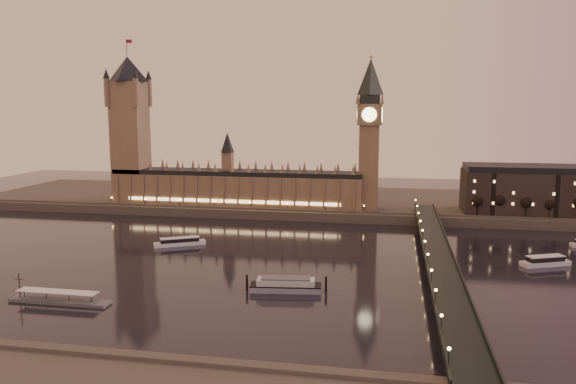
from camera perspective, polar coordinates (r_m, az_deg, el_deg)
name	(u,v)px	position (r m, az deg, el deg)	size (l,w,h in m)	color
ground	(247,261)	(282.97, -4.15, -6.96)	(700.00, 700.00, 0.00)	black
far_embankment	(339,202)	(436.39, 5.22, -1.03)	(560.00, 130.00, 6.00)	#423D35
palace_of_westminster	(236,183)	(403.57, -5.31, 0.87)	(180.00, 26.62, 52.00)	brown
victoria_tower	(130,121)	(429.03, -15.79, 6.95)	(31.68, 31.68, 118.00)	brown
big_ben	(370,125)	(384.87, 8.29, 6.75)	(17.68, 17.68, 104.00)	brown
westminster_bridge	(437,259)	(273.44, 14.86, -6.59)	(13.20, 260.00, 15.30)	black
bare_tree_0	(477,202)	(381.10, 18.68, -0.98)	(6.15, 6.15, 12.51)	black
bare_tree_1	(502,203)	(383.48, 20.87, -1.04)	(6.15, 6.15, 12.51)	black
bare_tree_2	(526,204)	(386.41, 23.03, -1.09)	(6.15, 6.15, 12.51)	black
bare_tree_3	(551,204)	(389.88, 25.16, -1.14)	(6.15, 6.15, 12.51)	black
bare_tree_4	(576,205)	(393.88, 27.24, -1.19)	(6.15, 6.15, 12.51)	black
cruise_boat_a	(180,242)	(317.67, -10.94, -5.00)	(27.56, 18.82, 4.49)	silver
cruise_boat_c	(545,261)	(300.35, 24.67, -6.40)	(24.91, 15.78, 4.86)	silver
moored_barge	(286,285)	(236.64, -0.22, -9.42)	(33.94, 11.78, 6.27)	#868FAB
pontoon_pier	(60,300)	(241.37, -22.19, -10.08)	(40.70, 6.78, 10.85)	#595B5E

